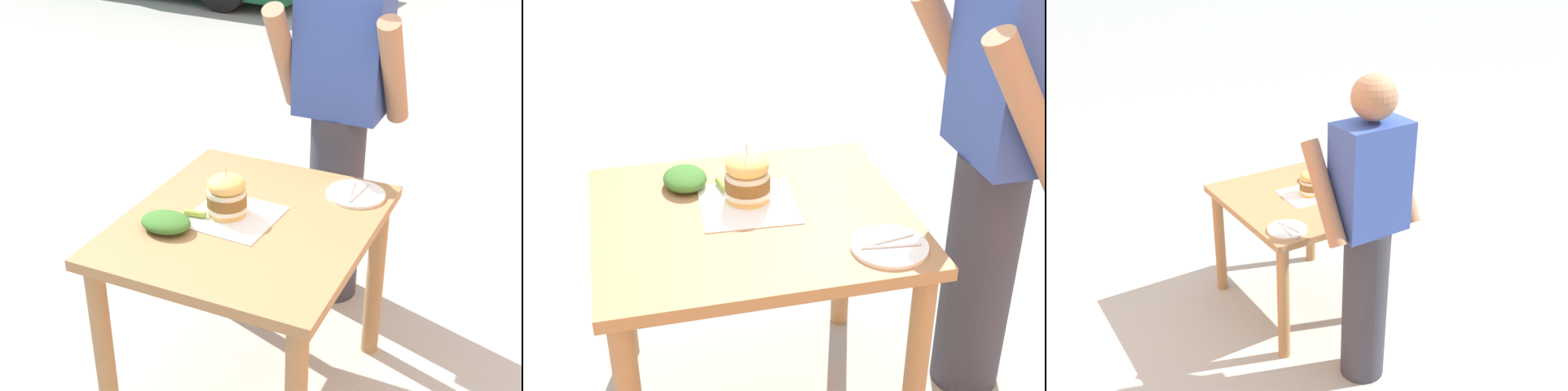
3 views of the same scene
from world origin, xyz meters
TOP-DOWN VIEW (x-y plane):
  - ground_plane at (0.00, 0.00)m, footprint 80.00×80.00m
  - patio_table at (0.00, 0.00)m, footprint 0.84×0.96m
  - serving_paper at (-0.06, -0.00)m, footprint 0.31×0.31m
  - sandwich at (-0.09, 0.01)m, footprint 0.15×0.15m
  - pickle_spear at (-0.18, -0.06)m, footprint 0.08×0.04m
  - side_plate_with_forks at (0.28, 0.34)m, footprint 0.22×0.22m
  - side_salad at (-0.23, -0.17)m, footprint 0.18×0.14m
  - diner_across_table at (0.06, 0.76)m, footprint 0.55×0.35m

SIDE VIEW (x-z plane):
  - ground_plane at x=0.00m, z-range 0.00..0.00m
  - patio_table at x=0.00m, z-range 0.24..1.01m
  - serving_paper at x=-0.06m, z-range 0.76..0.77m
  - side_plate_with_forks at x=0.28m, z-range 0.76..0.78m
  - pickle_spear at x=-0.18m, z-range 0.77..0.79m
  - side_salad at x=-0.23m, z-range 0.76..0.82m
  - sandwich at x=-0.09m, z-range 0.75..0.93m
  - diner_across_table at x=0.06m, z-range 0.04..1.73m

